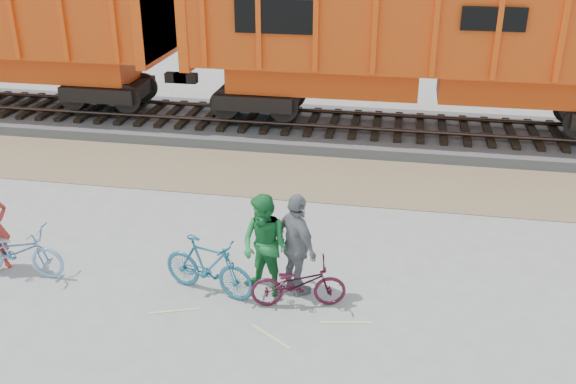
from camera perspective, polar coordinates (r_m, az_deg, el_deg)
name	(u,v)px	position (r m, az deg, el deg)	size (l,w,h in m)	color
ground	(241,292)	(11.94, -4.18, -8.84)	(120.00, 120.00, 0.00)	#9E9E99
gravel_strip	(293,176)	(16.69, 0.44, 1.43)	(120.00, 3.00, 0.02)	#98815E
ballast_bed	(313,128)	(19.87, 2.20, 5.69)	(120.00, 4.00, 0.30)	slate
track	(313,118)	(19.77, 2.22, 6.58)	(120.00, 2.60, 0.24)	black
hopper_car_center	(432,39)	(18.98, 12.71, 13.16)	(14.00, 3.13, 4.65)	black
bicycle_blue	(16,251)	(13.22, -23.01, -4.83)	(0.67, 1.92, 1.01)	#74ABD8
bicycle_teal	(208,266)	(11.69, -7.09, -6.57)	(0.52, 1.83, 1.10)	#1F627F
bicycle_maroon	(298,284)	(11.32, 0.92, -8.14)	(0.58, 1.67, 0.88)	#451124
person_man	(265,246)	(11.42, -2.09, -4.81)	(0.93, 0.73, 1.92)	#217D39
person_woman	(297,245)	(11.40, 0.78, -4.75)	(1.15, 0.48, 1.95)	gray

